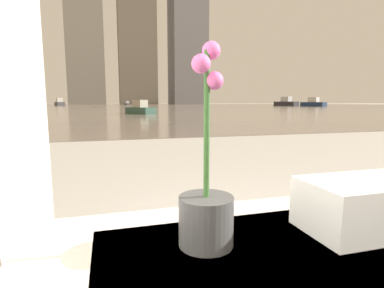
{
  "coord_description": "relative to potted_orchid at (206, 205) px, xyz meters",
  "views": [
    {
      "loc": [
        -0.68,
        0.19,
        0.85
      ],
      "look_at": [
        -0.09,
        2.28,
        0.54
      ],
      "focal_mm": 28.0,
      "sensor_mm": 36.0,
      "label": 1
    }
  ],
  "objects": [
    {
      "name": "potted_orchid",
      "position": [
        0.0,
        0.0,
        0.0
      ],
      "size": [
        0.12,
        0.12,
        0.42
      ],
      "color": "#4C4C4C",
      "rests_on": "bathtub"
    },
    {
      "name": "towel_stack",
      "position": [
        0.38,
        -0.03,
        -0.03
      ],
      "size": [
        0.28,
        0.17,
        0.12
      ],
      "color": "white",
      "rests_on": "bathtub"
    },
    {
      "name": "harbor_water",
      "position": [
        0.49,
        61.24,
        -0.63
      ],
      "size": [
        180.0,
        110.0,
        0.01
      ],
      "color": "gray",
      "rests_on": "ground_plane"
    },
    {
      "name": "harbor_boat_0",
      "position": [
        5.29,
        83.26,
        -0.24
      ],
      "size": [
        1.43,
        3.03,
        1.09
      ],
      "color": "#4C4C51",
      "rests_on": "harbor_water"
    },
    {
      "name": "harbor_boat_2",
      "position": [
        37.82,
        48.47,
        -0.01
      ],
      "size": [
        3.13,
        4.91,
        1.74
      ],
      "color": "navy",
      "rests_on": "harbor_water"
    },
    {
      "name": "harbor_boat_3",
      "position": [
        -10.67,
        75.42,
        0.01
      ],
      "size": [
        2.93,
        5.03,
        1.79
      ],
      "color": "#4C4C51",
      "rests_on": "harbor_water"
    },
    {
      "name": "harbor_boat_4",
      "position": [
        2.1,
        20.94,
        -0.28
      ],
      "size": [
        2.0,
        2.74,
        0.98
      ],
      "color": "#335647",
      "rests_on": "harbor_water"
    },
    {
      "name": "harbor_boat_5",
      "position": [
        36.85,
        56.05,
        0.07
      ],
      "size": [
        3.36,
        5.57,
        1.98
      ],
      "color": "#2D2D33",
      "rests_on": "harbor_water"
    },
    {
      "name": "skyline_tower_2",
      "position": [
        -6.67,
        117.24,
        31.58
      ],
      "size": [
        12.93,
        9.02,
        64.43
      ],
      "color": "gray",
      "rests_on": "ground_plane"
    },
    {
      "name": "skyline_tower_3",
      "position": [
        11.77,
        117.24,
        32.87
      ],
      "size": [
        13.97,
        8.71,
        67.01
      ],
      "color": "gray",
      "rests_on": "ground_plane"
    }
  ]
}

